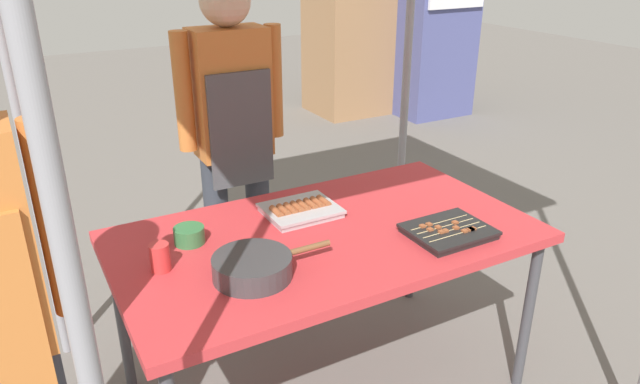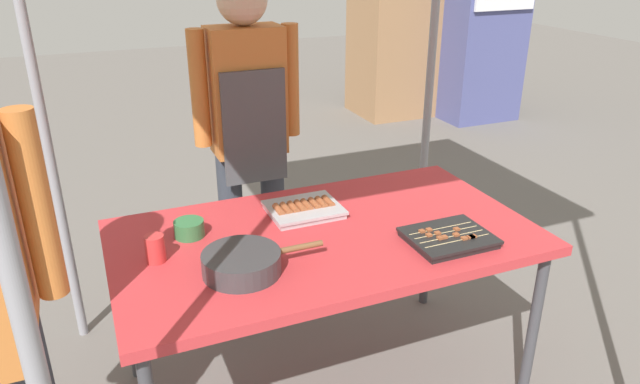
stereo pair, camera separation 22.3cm
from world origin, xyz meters
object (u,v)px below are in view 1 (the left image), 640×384
object	(u,v)px
tray_meat_skewers	(448,231)
condiment_bowl	(189,235)
cooking_wok	(253,266)
drink_cup_near_edge	(160,257)
neighbor_stall_left	(428,35)
tray_grilled_sausages	(301,210)
vendor_woman	(233,124)
stall_table	(326,244)
neighbor_stall_right	(356,16)

from	to	relation	value
tray_meat_skewers	condiment_bowl	xyz separation A→B (m)	(-0.88, 0.42, 0.01)
cooking_wok	drink_cup_near_edge	world-z (taller)	drink_cup_near_edge
drink_cup_near_edge	neighbor_stall_left	xyz separation A→B (m)	(3.75, 3.28, 0.03)
tray_meat_skewers	neighbor_stall_left	bearing A→B (deg)	52.48
condiment_bowl	tray_grilled_sausages	bearing A→B (deg)	2.40
condiment_bowl	vendor_woman	size ratio (longest dim) A/B	0.07
drink_cup_near_edge	vendor_woman	bearing A→B (deg)	53.07
drink_cup_near_edge	vendor_woman	distance (m)	0.95
stall_table	tray_meat_skewers	size ratio (longest dim) A/B	5.23
tray_grilled_sausages	cooking_wok	distance (m)	0.50
tray_grilled_sausages	neighbor_stall_right	world-z (taller)	neighbor_stall_right
cooking_wok	neighbor_stall_left	bearing A→B (deg)	44.80
drink_cup_near_edge	neighbor_stall_right	world-z (taller)	neighbor_stall_right
tray_grilled_sausages	condiment_bowl	xyz separation A→B (m)	(-0.47, -0.02, 0.01)
tray_grilled_sausages	cooking_wok	world-z (taller)	cooking_wok
tray_meat_skewers	condiment_bowl	distance (m)	0.97
stall_table	neighbor_stall_right	distance (m)	4.49
tray_grilled_sausages	vendor_woman	world-z (taller)	vendor_woman
cooking_wok	vendor_woman	world-z (taller)	vendor_woman
stall_table	drink_cup_near_edge	world-z (taller)	drink_cup_near_edge
neighbor_stall_left	neighbor_stall_right	world-z (taller)	neighbor_stall_right
vendor_woman	neighbor_stall_right	world-z (taller)	neighbor_stall_right
neighbor_stall_right	vendor_woman	bearing A→B (deg)	-130.66
cooking_wok	drink_cup_near_edge	distance (m)	0.32
condiment_bowl	vendor_woman	distance (m)	0.76
drink_cup_near_edge	cooking_wok	bearing A→B (deg)	-36.60
neighbor_stall_left	cooking_wok	bearing A→B (deg)	-135.20
neighbor_stall_left	tray_meat_skewers	bearing A→B (deg)	-127.52
drink_cup_near_edge	neighbor_stall_right	bearing A→B (deg)	50.06
tray_meat_skewers	neighbor_stall_left	size ratio (longest dim) A/B	0.18
condiment_bowl	neighbor_stall_left	xyz separation A→B (m)	(3.61, 3.14, 0.05)
stall_table	neighbor_stall_right	bearing A→B (deg)	56.49
tray_meat_skewers	drink_cup_near_edge	bearing A→B (deg)	164.92
stall_table	vendor_woman	bearing A→B (deg)	94.90
vendor_woman	neighbor_stall_left	bearing A→B (deg)	-141.58
tray_grilled_sausages	drink_cup_near_edge	bearing A→B (deg)	-165.26
cooking_wok	tray_grilled_sausages	bearing A→B (deg)	44.57
stall_table	tray_grilled_sausages	distance (m)	0.21
cooking_wok	vendor_woman	distance (m)	1.01
stall_table	drink_cup_near_edge	bearing A→B (deg)	177.36
tray_meat_skewers	drink_cup_near_edge	xyz separation A→B (m)	(-1.02, 0.28, 0.03)
stall_table	condiment_bowl	world-z (taller)	condiment_bowl
tray_grilled_sausages	tray_meat_skewers	xyz separation A→B (m)	(0.41, -0.44, -0.00)
condiment_bowl	neighbor_stall_right	xyz separation A→B (m)	(2.96, 3.56, 0.25)
stall_table	tray_grilled_sausages	world-z (taller)	tray_grilled_sausages
condiment_bowl	drink_cup_near_edge	distance (m)	0.20
tray_grilled_sausages	cooking_wok	xyz separation A→B (m)	(-0.36, -0.35, 0.02)
stall_table	tray_meat_skewers	world-z (taller)	tray_meat_skewers
tray_grilled_sausages	tray_meat_skewers	distance (m)	0.60
stall_table	cooking_wok	xyz separation A→B (m)	(-0.37, -0.16, 0.09)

